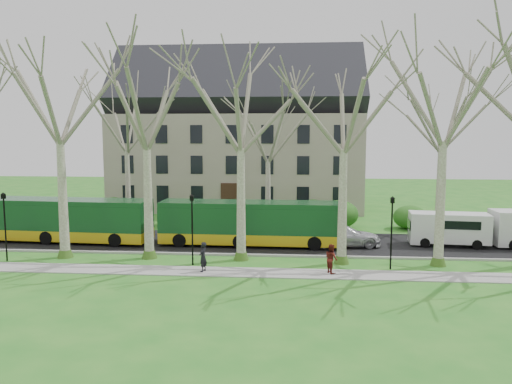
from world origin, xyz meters
TOP-DOWN VIEW (x-y plane):
  - ground at (0.00, 0.00)m, footprint 120.00×120.00m
  - sidewalk at (0.00, -2.50)m, footprint 70.00×2.00m
  - road at (0.00, 5.50)m, footprint 80.00×8.00m
  - curb at (0.00, 1.50)m, footprint 80.00×0.25m
  - building at (-6.00, 24.00)m, footprint 26.50×12.20m
  - tree_row_verge at (0.00, 0.30)m, footprint 49.00×7.00m
  - tree_row_far at (-1.33, 11.00)m, footprint 33.00×7.00m
  - lamp_row at (-0.00, -1.00)m, footprint 36.22×0.22m
  - hedges at (-4.67, 14.00)m, footprint 30.60×8.60m
  - bus_lead at (-16.97, 4.73)m, footprint 13.27×3.53m
  - bus_follow at (-2.90, 4.61)m, footprint 13.07×2.99m
  - sedan at (3.71, 4.74)m, footprint 5.53×2.78m
  - van_a at (11.26, 5.49)m, footprint 5.60×2.52m
  - pedestrian_a at (-5.05, -2.60)m, footprint 0.56×0.72m
  - pedestrian_b at (2.40, -2.27)m, footprint 0.92×1.01m

SIDE VIEW (x-z plane):
  - ground at x=0.00m, z-range 0.00..0.00m
  - sidewalk at x=0.00m, z-range 0.00..0.06m
  - road at x=0.00m, z-range 0.00..0.06m
  - curb at x=0.00m, z-range 0.00..0.14m
  - sedan at x=3.71m, z-range 0.06..1.60m
  - pedestrian_b at x=2.40m, z-range 0.06..1.74m
  - pedestrian_a at x=-5.05m, z-range 0.06..1.80m
  - hedges at x=-4.67m, z-range 0.00..2.00m
  - van_a at x=11.26m, z-range 0.06..2.42m
  - bus_follow at x=-2.90m, z-range 0.06..3.31m
  - bus_lead at x=-16.97m, z-range 0.06..3.34m
  - lamp_row at x=0.00m, z-range 0.42..4.72m
  - tree_row_far at x=-1.33m, z-range 0.00..12.00m
  - tree_row_verge at x=0.00m, z-range 0.00..14.00m
  - building at x=-6.00m, z-range 0.07..16.07m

